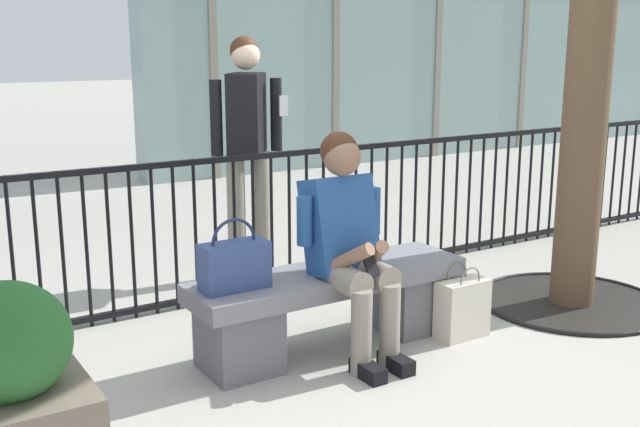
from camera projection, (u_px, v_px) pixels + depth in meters
name	position (u px, v px, depth m)	size (l,w,h in m)	color
ground_plane	(330.00, 347.00, 4.25)	(60.00, 60.00, 0.00)	#B2ADA3
stone_bench	(330.00, 301.00, 4.19)	(1.60, 0.44, 0.45)	slate
seated_person_with_phone	(349.00, 239.00, 4.02)	(0.52, 0.66, 1.21)	gray
handbag_on_bench	(234.00, 264.00, 3.81)	(0.35, 0.16, 0.37)	#33477F
shopping_bag	(462.00, 308.00, 4.36)	(0.31, 0.16, 0.44)	beige
bystander_at_railing	(247.00, 139.00, 5.35)	(0.55, 0.44, 1.71)	gray
plaza_railing	(244.00, 226.00, 5.00)	(8.71, 0.04, 0.96)	black
planter	(11.00, 403.00, 2.75)	(0.55, 0.55, 0.85)	#726656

